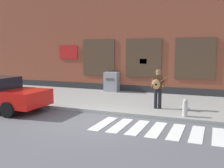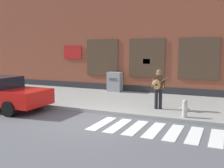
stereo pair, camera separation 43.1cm
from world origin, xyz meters
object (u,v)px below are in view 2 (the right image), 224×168
object	(u,v)px
busker	(158,87)
fire_hydrant	(185,108)
utility_box	(115,82)
red_car	(1,93)

from	to	relation	value
busker	fire_hydrant	bearing A→B (deg)	-36.92
utility_box	red_car	bearing A→B (deg)	-116.64
red_car	fire_hydrant	distance (m)	8.24
red_car	fire_hydrant	world-z (taller)	red_car
busker	utility_box	world-z (taller)	busker
red_car	utility_box	xyz separation A→B (m)	(3.09, 6.16, -0.01)
fire_hydrant	utility_box	bearing A→B (deg)	136.55
busker	utility_box	xyz separation A→B (m)	(-3.72, 3.78, -0.38)
utility_box	fire_hydrant	distance (m)	6.93
busker	fire_hydrant	distance (m)	1.75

